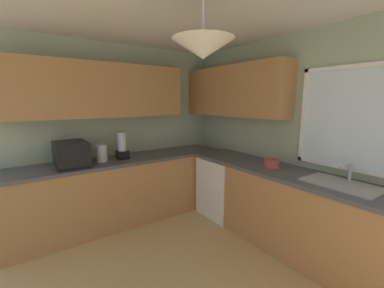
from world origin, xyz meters
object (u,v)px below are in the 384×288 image
Objects in this scene: blender_appliance at (122,147)px; dishwasher at (225,186)px; sink_assembly at (341,184)px; microwave at (71,154)px; kettle at (102,153)px; bowl at (272,163)px.

dishwasher is at bearing 62.69° from blender_appliance.
sink_assembly is at bearing 30.62° from blender_appliance.
sink_assembly reaches higher than dishwasher.
microwave reaches higher than kettle.
bowl reaches higher than dishwasher.
kettle is at bearing -112.35° from dishwasher.
kettle is 1.24× the size of bowl.
blender_appliance is (-0.02, 0.28, 0.05)m from kettle.
blender_appliance is (-2.22, -1.31, 0.15)m from sink_assembly.
dishwasher is 1.31× the size of sink_assembly.
blender_appliance is at bearing -149.38° from sink_assembly.
microwave reaches higher than bowl.
blender_appliance is at bearing 94.11° from kettle.
dishwasher is 2.35× the size of blender_appliance.
bowl is at bearing 53.39° from microwave.
blender_appliance reaches higher than dishwasher.
sink_assembly is 1.80× the size of blender_appliance.
dishwasher is 1.76× the size of microwave.
dishwasher is 4.66× the size of bowl.
sink_assembly is 0.78m from bowl.
bowl is (1.44, 1.94, -0.10)m from microwave.
kettle is at bearing -144.10° from sink_assembly.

